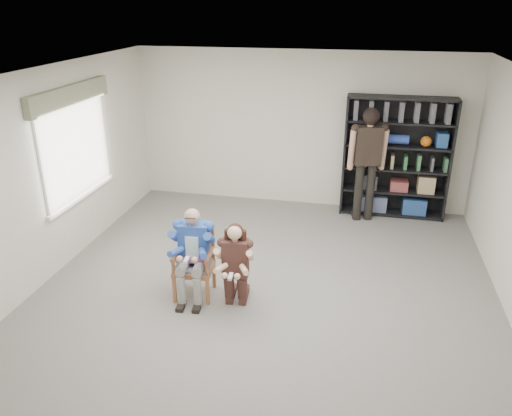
% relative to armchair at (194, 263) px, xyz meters
% --- Properties ---
extents(room_shell, '(6.00, 7.00, 2.80)m').
position_rel_armchair_xyz_m(room_shell, '(0.89, -0.01, 0.93)').
color(room_shell, silver).
rests_on(room_shell, ground).
extents(floor, '(6.00, 7.00, 0.01)m').
position_rel_armchair_xyz_m(floor, '(0.89, -0.01, -0.47)').
color(floor, slate).
rests_on(floor, ground).
extents(window_left, '(0.16, 2.00, 1.75)m').
position_rel_armchair_xyz_m(window_left, '(-2.06, 0.99, 1.16)').
color(window_left, silver).
rests_on(window_left, room_shell).
extents(armchair, '(0.59, 0.57, 0.93)m').
position_rel_armchair_xyz_m(armchair, '(0.00, 0.00, 0.00)').
color(armchair, '#975E3C').
rests_on(armchair, floor).
extents(seated_man, '(0.59, 0.77, 1.22)m').
position_rel_armchair_xyz_m(seated_man, '(0.00, 0.00, 0.14)').
color(seated_man, '#194793').
rests_on(seated_man, floor).
extents(kneeling_woman, '(0.53, 0.79, 1.11)m').
position_rel_armchair_xyz_m(kneeling_woman, '(0.58, -0.12, 0.09)').
color(kneeling_woman, '#3C221C').
rests_on(kneeling_woman, floor).
extents(bookshelf, '(1.80, 0.38, 2.10)m').
position_rel_armchair_xyz_m(bookshelf, '(2.59, 3.27, 0.58)').
color(bookshelf, black).
rests_on(bookshelf, floor).
extents(standing_man, '(0.66, 0.46, 1.95)m').
position_rel_armchair_xyz_m(standing_man, '(2.10, 2.93, 0.51)').
color(standing_man, black).
rests_on(standing_man, floor).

